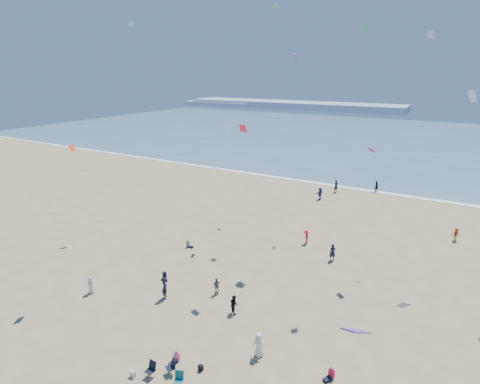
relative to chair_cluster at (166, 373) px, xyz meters
The scene contains 11 objects.
ground 1.41m from the chair_cluster, 166.05° to the right, with size 220.00×220.00×0.00m, color tan.
ocean 94.69m from the chair_cluster, 90.77° to the left, with size 220.00×100.00×0.06m, color #476B84.
surf_line 44.70m from the chair_cluster, 91.64° to the left, with size 220.00×1.20×0.08m, color white.
headland_far 180.41m from the chair_cluster, 109.86° to the left, with size 110.00×20.00×3.20m, color #7A8EA8.
headland_near 193.33m from the chair_cluster, 121.59° to the left, with size 40.00×14.00×2.00m, color #7A8EA8.
standing_flyers 20.80m from the chair_cluster, 80.87° to the left, with size 34.10×48.95×1.93m.
seated_group 5.83m from the chair_cluster, 109.33° to the left, with size 19.32×18.74×0.84m.
chair_cluster is the anchor object (origin of this frame).
white_tote 2.12m from the chair_cluster, 155.80° to the right, with size 0.35×0.20×0.40m, color silver.
black_backpack 2.15m from the chair_cluster, 49.27° to the left, with size 0.30×0.22×0.38m, color black.
kites_aloft 18.99m from the chair_cluster, 55.90° to the left, with size 44.94×39.68×26.06m.
Camera 1 is at (14.09, -13.11, 17.69)m, focal length 28.00 mm.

